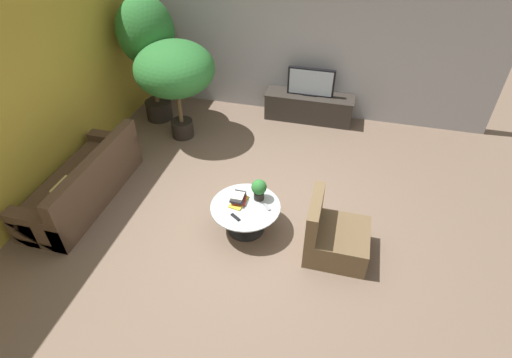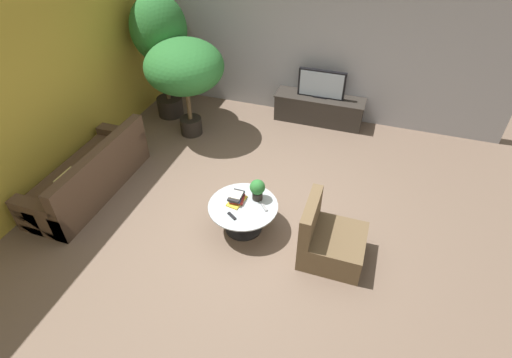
# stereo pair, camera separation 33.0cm
# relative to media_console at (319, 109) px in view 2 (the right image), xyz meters

# --- Properties ---
(ground_plane) EXTENTS (24.00, 24.00, 0.00)m
(ground_plane) POSITION_rel_media_console_xyz_m (-0.34, -2.94, -0.28)
(ground_plane) COLOR brown
(back_wall_stone) EXTENTS (7.40, 0.12, 3.00)m
(back_wall_stone) POSITION_rel_media_console_xyz_m (-0.34, 0.32, 1.22)
(back_wall_stone) COLOR #939399
(back_wall_stone) RESTS_ON ground
(side_wall_left) EXTENTS (0.12, 7.40, 3.00)m
(side_wall_left) POSITION_rel_media_console_xyz_m (-3.60, -2.74, 1.22)
(side_wall_left) COLOR gold
(side_wall_left) RESTS_ON ground
(media_console) EXTENTS (1.74, 0.50, 0.54)m
(media_console) POSITION_rel_media_console_xyz_m (0.00, 0.00, 0.00)
(media_console) COLOR #2D2823
(media_console) RESTS_ON ground
(television) EXTENTS (0.90, 0.13, 0.54)m
(television) POSITION_rel_media_console_xyz_m (0.00, -0.00, 0.52)
(television) COLOR black
(television) RESTS_ON media_console
(coffee_table) EXTENTS (0.96, 0.96, 0.43)m
(coffee_table) POSITION_rel_media_console_xyz_m (-0.40, -3.27, 0.03)
(coffee_table) COLOR black
(coffee_table) RESTS_ON ground
(couch_by_wall) EXTENTS (0.84, 2.18, 0.84)m
(couch_by_wall) POSITION_rel_media_console_xyz_m (-2.95, -3.26, 0.01)
(couch_by_wall) COLOR #4C3828
(couch_by_wall) RESTS_ON ground
(armchair_wicker) EXTENTS (0.80, 0.76, 0.86)m
(armchair_wicker) POSITION_rel_media_console_xyz_m (0.83, -3.39, -0.01)
(armchair_wicker) COLOR brown
(armchair_wicker) RESTS_ON ground
(potted_palm_tall) EXTENTS (1.02, 1.02, 2.36)m
(potted_palm_tall) POSITION_rel_media_console_xyz_m (-2.92, -0.70, 1.36)
(potted_palm_tall) COLOR black
(potted_palm_tall) RESTS_ON ground
(potted_palm_corner) EXTENTS (1.38, 1.38, 1.80)m
(potted_palm_corner) POSITION_rel_media_console_xyz_m (-2.21, -1.21, 1.03)
(potted_palm_corner) COLOR black
(potted_palm_corner) RESTS_ON ground
(potted_plant_tabletop) EXTENTS (0.21, 0.21, 0.32)m
(potted_plant_tabletop) POSITION_rel_media_console_xyz_m (-0.25, -3.08, 0.34)
(potted_plant_tabletop) COLOR black
(potted_plant_tabletop) RESTS_ON coffee_table
(book_stack) EXTENTS (0.23, 0.33, 0.12)m
(book_stack) POSITION_rel_media_console_xyz_m (-0.51, -3.22, 0.21)
(book_stack) COLOR gold
(book_stack) RESTS_ON coffee_table
(remote_black) EXTENTS (0.16, 0.12, 0.02)m
(remote_black) POSITION_rel_media_console_xyz_m (-0.46, -3.53, 0.17)
(remote_black) COLOR black
(remote_black) RESTS_ON coffee_table
(remote_silver) EXTENTS (0.14, 0.15, 0.02)m
(remote_silver) POSITION_rel_media_console_xyz_m (-0.10, -3.22, 0.17)
(remote_silver) COLOR gray
(remote_silver) RESTS_ON coffee_table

